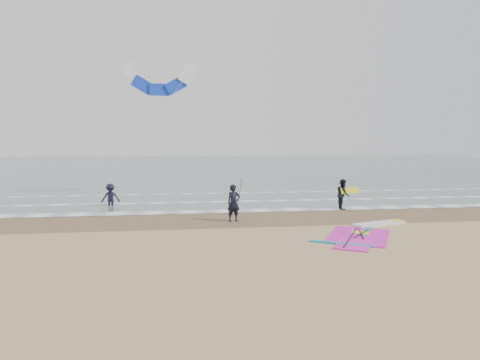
{
  "coord_description": "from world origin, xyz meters",
  "views": [
    {
      "loc": [
        -4.55,
        -16.85,
        4.37
      ],
      "look_at": [
        -1.61,
        5.0,
        2.2
      ],
      "focal_mm": 32.0,
      "sensor_mm": 36.0,
      "label": 1
    }
  ],
  "objects": [
    {
      "name": "carried_kiteboard",
      "position": [
        5.57,
        7.93,
        1.19
      ],
      "size": [
        1.3,
        0.51,
        0.39
      ],
      "color": "yellow",
      "rests_on": "ground"
    },
    {
      "name": "ground",
      "position": [
        0.0,
        0.0,
        0.0
      ],
      "size": [
        120.0,
        120.0,
        0.0
      ],
      "primitive_type": "plane",
      "color": "tan",
      "rests_on": "ground"
    },
    {
      "name": "person_walking",
      "position": [
        5.17,
        8.03,
        0.94
      ],
      "size": [
        0.85,
        1.01,
        1.87
      ],
      "primitive_type": "imported",
      "rotation": [
        0.0,
        0.0,
        1.41
      ],
      "color": "black",
      "rests_on": "ground"
    },
    {
      "name": "windsurf_rig",
      "position": [
        3.77,
        1.53,
        0.04
      ],
      "size": [
        6.07,
        5.75,
        0.15
      ],
      "color": "white",
      "rests_on": "ground"
    },
    {
      "name": "person_wading",
      "position": [
        -9.18,
        11.27,
        0.9
      ],
      "size": [
        1.21,
        0.77,
        1.8
      ],
      "primitive_type": "imported",
      "rotation": [
        0.0,
        0.0,
        0.09
      ],
      "color": "black",
      "rests_on": "ground"
    },
    {
      "name": "person_standing",
      "position": [
        -1.92,
        5.13,
        0.98
      ],
      "size": [
        0.81,
        0.64,
        1.95
      ],
      "primitive_type": "imported",
      "rotation": [
        0.0,
        0.0,
        0.27
      ],
      "color": "black",
      "rests_on": "ground"
    },
    {
      "name": "surf_kite",
      "position": [
        -6.22,
        16.19,
        8.58
      ],
      "size": [
        5.87,
        5.1,
        8.88
      ],
      "color": "white",
      "rests_on": "ground"
    },
    {
      "name": "wet_sand_band",
      "position": [
        0.0,
        6.0,
        0.0
      ],
      "size": [
        120.0,
        5.0,
        0.01
      ],
      "primitive_type": "cube",
      "color": "brown",
      "rests_on": "ground"
    },
    {
      "name": "held_pole",
      "position": [
        -1.62,
        5.13,
        1.43
      ],
      "size": [
        0.17,
        0.86,
        1.82
      ],
      "color": "black",
      "rests_on": "ground"
    },
    {
      "name": "sea_water",
      "position": [
        0.0,
        48.0,
        0.01
      ],
      "size": [
        120.0,
        80.0,
        0.02
      ],
      "primitive_type": "cube",
      "color": "#47605E",
      "rests_on": "ground"
    },
    {
      "name": "foam_waterline",
      "position": [
        0.0,
        10.44,
        0.03
      ],
      "size": [
        120.0,
        9.15,
        0.02
      ],
      "color": "white",
      "rests_on": "ground"
    }
  ]
}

